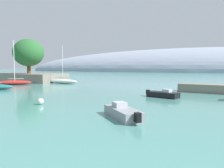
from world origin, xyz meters
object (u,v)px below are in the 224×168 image
sailboat_red_mid_mooring (15,82)px  motorboat_black_foreground (163,94)px  sailboat_white_outer_mooring (63,81)px  mooring_buoy_white (41,101)px  tree_clump_shore (28,53)px  motorboat_grey_alongside_breakwater (123,112)px

sailboat_red_mid_mooring → motorboat_black_foreground: 33.81m
sailboat_white_outer_mooring → mooring_buoy_white: sailboat_white_outer_mooring is taller
tree_clump_shore → sailboat_white_outer_mooring: bearing=-6.1°
sailboat_white_outer_mooring → motorboat_black_foreground: sailboat_white_outer_mooring is taller
motorboat_black_foreground → mooring_buoy_white: (-10.74, -10.37, -0.06)m
sailboat_red_mid_mooring → motorboat_black_foreground: size_ratio=2.12×
tree_clump_shore → motorboat_black_foreground: tree_clump_shore is taller
tree_clump_shore → motorboat_grey_alongside_breakwater: size_ratio=2.10×
tree_clump_shore → mooring_buoy_white: tree_clump_shore is taller
tree_clump_shore → mooring_buoy_white: 37.80m
motorboat_black_foreground → sailboat_red_mid_mooring: bearing=-174.0°
tree_clump_shore → sailboat_white_outer_mooring: size_ratio=1.01×
motorboat_grey_alongside_breakwater → mooring_buoy_white: (-9.91, 2.24, -0.08)m
motorboat_black_foreground → motorboat_grey_alongside_breakwater: motorboat_grey_alongside_breakwater is taller
mooring_buoy_white → sailboat_red_mid_mooring: bearing=141.4°
sailboat_red_mid_mooring → sailboat_white_outer_mooring: size_ratio=1.09×
motorboat_black_foreground → motorboat_grey_alongside_breakwater: 12.64m
motorboat_black_foreground → mooring_buoy_white: 14.93m
sailboat_white_outer_mooring → motorboat_black_foreground: 29.63m
tree_clump_shore → sailboat_red_mid_mooring: tree_clump_shore is taller
tree_clump_shore → motorboat_black_foreground: size_ratio=1.96×
sailboat_white_outer_mooring → motorboat_grey_alongside_breakwater: (24.91, -27.28, -0.14)m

